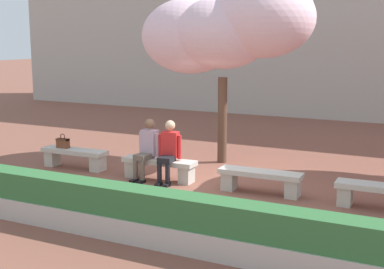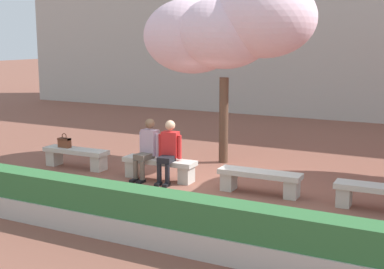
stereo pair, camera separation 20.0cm
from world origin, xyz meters
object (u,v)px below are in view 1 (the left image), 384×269
handbag (63,142)px  cherry_tree_main (225,29)px  stone_bench_near_east (383,193)px  person_seated_right (169,149)px  stone_bench_west_end (75,156)px  stone_bench_near_west (159,166)px  stone_bench_center (260,178)px  person_seated_left (147,147)px

handbag → cherry_tree_main: 4.61m
stone_bench_near_east → person_seated_right: 4.27m
stone_bench_west_end → stone_bench_near_west: (2.26, 0.00, 0.00)m
stone_bench_near_west → handbag: bearing=-179.8°
stone_bench_center → handbag: 4.85m
person_seated_right → stone_bench_center: bearing=1.5°
person_seated_right → handbag: person_seated_right is taller
person_seated_left → handbag: bearing=178.9°
stone_bench_near_west → stone_bench_center: size_ratio=1.00×
stone_bench_near_west → handbag: 2.60m
stone_bench_center → person_seated_left: bearing=-178.8°
stone_bench_near_east → person_seated_left: bearing=-179.4°
stone_bench_near_west → handbag: handbag is taller
stone_bench_west_end → stone_bench_center: size_ratio=1.00×
cherry_tree_main → person_seated_right: bearing=-97.5°
stone_bench_near_east → person_seated_left: (-4.78, -0.05, 0.40)m
stone_bench_near_east → stone_bench_center: bearing=180.0°
stone_bench_near_west → stone_bench_near_east: same height
stone_bench_near_east → person_seated_left: 4.79m
stone_bench_center → handbag: bearing=-179.9°
stone_bench_center → cherry_tree_main: 3.98m
stone_bench_west_end → person_seated_left: bearing=-1.5°
person_seated_left → stone_bench_west_end: bearing=178.5°
stone_bench_near_east → stone_bench_west_end: bearing=180.0°
stone_bench_west_end → cherry_tree_main: (2.81, 2.17, 2.88)m
cherry_tree_main → stone_bench_near_west: bearing=-104.3°
cherry_tree_main → handbag: bearing=-145.3°
stone_bench_west_end → person_seated_right: size_ratio=1.27×
stone_bench_west_end → person_seated_right: person_seated_right is taller
stone_bench_near_west → cherry_tree_main: 3.64m
stone_bench_near_west → person_seated_right: size_ratio=1.27×
stone_bench_west_end → person_seated_right: (2.52, -0.05, 0.40)m
stone_bench_near_west → person_seated_right: person_seated_right is taller
handbag → person_seated_left: bearing=-1.1°
person_seated_left → stone_bench_near_east: bearing=0.6°
person_seated_left → person_seated_right: size_ratio=1.00×
stone_bench_center → stone_bench_near_east: bearing=0.0°
handbag → cherry_tree_main: cherry_tree_main is taller
person_seated_right → handbag: (-2.84, 0.05, -0.12)m
stone_bench_west_end → person_seated_right: bearing=-1.2°
stone_bench_center → cherry_tree_main: (-1.71, 2.17, 2.88)m
stone_bench_near_east → cherry_tree_main: bearing=151.4°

